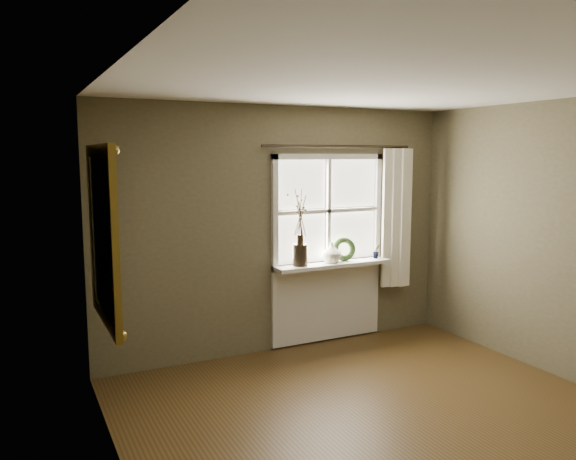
# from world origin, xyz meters

# --- Properties ---
(floor) EXTENTS (4.50, 4.50, 0.00)m
(floor) POSITION_xyz_m (0.00, 0.00, 0.00)
(floor) COLOR #432F15
(floor) RESTS_ON ground
(ceiling) EXTENTS (4.50, 4.50, 0.00)m
(ceiling) POSITION_xyz_m (0.00, 0.00, 2.60)
(ceiling) COLOR silver
(ceiling) RESTS_ON ground
(wall_back) EXTENTS (4.00, 0.10, 2.60)m
(wall_back) POSITION_xyz_m (0.00, 2.30, 1.30)
(wall_back) COLOR brown
(wall_back) RESTS_ON ground
(wall_left) EXTENTS (0.10, 4.50, 2.60)m
(wall_left) POSITION_xyz_m (-2.05, 0.00, 1.30)
(wall_left) COLOR brown
(wall_left) RESTS_ON ground
(window_frame) EXTENTS (1.36, 0.06, 1.24)m
(window_frame) POSITION_xyz_m (0.55, 2.23, 1.48)
(window_frame) COLOR silver
(window_frame) RESTS_ON wall_back
(window_sill) EXTENTS (1.36, 0.26, 0.04)m
(window_sill) POSITION_xyz_m (0.55, 2.12, 0.90)
(window_sill) COLOR silver
(window_sill) RESTS_ON wall_back
(window_apron) EXTENTS (1.36, 0.04, 0.88)m
(window_apron) POSITION_xyz_m (0.55, 2.23, 0.46)
(window_apron) COLOR silver
(window_apron) RESTS_ON ground
(dark_jug) EXTENTS (0.21, 0.21, 0.23)m
(dark_jug) POSITION_xyz_m (0.15, 2.12, 1.04)
(dark_jug) COLOR black
(dark_jug) RESTS_ON window_sill
(cream_vase) EXTENTS (0.26, 0.26, 0.22)m
(cream_vase) POSITION_xyz_m (0.54, 2.12, 1.03)
(cream_vase) COLOR beige
(cream_vase) RESTS_ON window_sill
(wreath) EXTENTS (0.28, 0.17, 0.27)m
(wreath) POSITION_xyz_m (0.72, 2.16, 1.02)
(wreath) COLOR #2C461F
(wreath) RESTS_ON window_sill
(potted_plant_left) EXTENTS (0.11, 0.10, 0.18)m
(potted_plant_left) POSITION_xyz_m (0.19, 2.12, 1.01)
(potted_plant_left) COLOR #2C461F
(potted_plant_left) RESTS_ON window_sill
(potted_plant_right) EXTENTS (0.10, 0.08, 0.16)m
(potted_plant_right) POSITION_xyz_m (1.13, 2.12, 1.00)
(potted_plant_right) COLOR #2C461F
(potted_plant_right) RESTS_ON window_sill
(curtain) EXTENTS (0.36, 0.12, 1.59)m
(curtain) POSITION_xyz_m (1.39, 2.13, 1.37)
(curtain) COLOR silver
(curtain) RESTS_ON wall_back
(curtain_rod) EXTENTS (1.84, 0.03, 0.03)m
(curtain_rod) POSITION_xyz_m (0.65, 2.17, 2.18)
(curtain_rod) COLOR black
(curtain_rod) RESTS_ON wall_back
(gilt_mirror) EXTENTS (0.10, 1.15, 1.37)m
(gilt_mirror) POSITION_xyz_m (-1.96, 1.33, 1.49)
(gilt_mirror) COLOR white
(gilt_mirror) RESTS_ON wall_left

